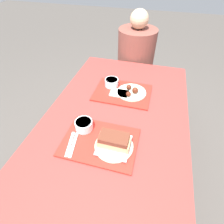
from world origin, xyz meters
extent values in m
plane|color=#4C4742|center=(0.00, 0.00, 0.00)|extent=(12.00, 12.00, 0.00)
cube|color=maroon|center=(0.00, 0.00, 0.71)|extent=(0.94, 1.58, 0.04)
cylinder|color=maroon|center=(-0.41, 0.71, 0.35)|extent=(0.07, 0.07, 0.69)
cylinder|color=maroon|center=(0.41, 0.71, 0.35)|extent=(0.07, 0.07, 0.69)
cube|color=maroon|center=(0.00, 1.01, 0.44)|extent=(0.89, 0.28, 0.04)
cylinder|color=maroon|center=(-0.39, 1.01, 0.21)|extent=(0.06, 0.06, 0.42)
cylinder|color=maroon|center=(0.39, 1.01, 0.21)|extent=(0.06, 0.06, 0.42)
cube|color=red|center=(-0.04, -0.22, 0.74)|extent=(0.43, 0.31, 0.01)
cube|color=red|center=(-0.01, 0.28, 0.74)|extent=(0.43, 0.31, 0.01)
cylinder|color=silver|center=(-0.16, -0.15, 0.77)|extent=(0.11, 0.11, 0.06)
cylinder|color=beige|center=(-0.16, -0.15, 0.80)|extent=(0.09, 0.09, 0.01)
cylinder|color=beige|center=(0.05, -0.23, 0.75)|extent=(0.22, 0.22, 0.01)
cube|color=silver|center=(0.05, -0.23, 0.76)|extent=(0.18, 0.18, 0.01)
cube|color=#DBB275|center=(0.05, -0.23, 0.78)|extent=(0.18, 0.09, 0.05)
cube|color=brown|center=(0.05, -0.23, 0.82)|extent=(0.16, 0.09, 0.03)
cube|color=white|center=(-0.19, -0.28, 0.75)|extent=(0.05, 0.17, 0.00)
cube|color=white|center=(-0.17, -0.28, 0.75)|extent=(0.05, 0.17, 0.00)
cube|color=teal|center=(-0.02, -0.15, 0.75)|extent=(0.04, 0.03, 0.01)
cylinder|color=silver|center=(-0.12, 0.34, 0.77)|extent=(0.11, 0.11, 0.06)
cylinder|color=beige|center=(-0.12, 0.34, 0.80)|extent=(0.09, 0.09, 0.01)
cylinder|color=beige|center=(0.06, 0.29, 0.75)|extent=(0.22, 0.22, 0.01)
sphere|color=#562314|center=(0.08, 0.28, 0.77)|extent=(0.05, 0.05, 0.05)
sphere|color=#562314|center=(0.03, 0.31, 0.77)|extent=(0.04, 0.04, 0.04)
sphere|color=#562314|center=(0.04, 0.23, 0.77)|extent=(0.04, 0.04, 0.04)
cube|color=white|center=(-0.03, 0.25, 0.75)|extent=(0.14, 0.10, 0.01)
cylinder|color=brown|center=(-0.03, 1.01, 0.72)|extent=(0.39, 0.39, 0.51)
sphere|color=tan|center=(-0.03, 1.01, 1.06)|extent=(0.18, 0.18, 0.18)
camera|label=1|loc=(0.19, -0.79, 1.56)|focal=28.00mm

